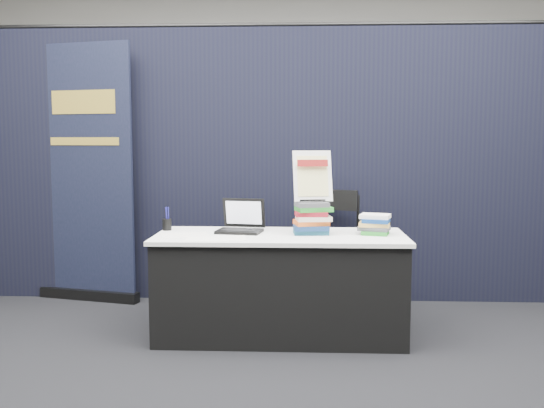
% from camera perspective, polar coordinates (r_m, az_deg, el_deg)
% --- Properties ---
extents(floor, '(8.00, 8.00, 0.00)m').
position_cam_1_polar(floor, '(4.03, 0.51, -14.71)').
color(floor, black).
rests_on(floor, ground).
extents(wall_back, '(8.00, 0.02, 3.50)m').
position_cam_1_polar(wall_back, '(7.77, 1.62, 8.40)').
color(wall_back, '#A8A69E').
rests_on(wall_back, floor).
extents(drape_partition, '(6.00, 0.08, 2.40)m').
position_cam_1_polar(drape_partition, '(5.37, 1.15, 3.61)').
color(drape_partition, black).
rests_on(drape_partition, floor).
extents(display_table, '(1.80, 0.75, 0.75)m').
position_cam_1_polar(display_table, '(4.44, 0.78, -7.64)').
color(display_table, black).
rests_on(display_table, floor).
extents(laptop, '(0.35, 0.30, 0.24)m').
position_cam_1_polar(laptop, '(4.49, -3.04, -1.90)').
color(laptop, black).
rests_on(laptop, display_table).
extents(mouse, '(0.08, 0.11, 0.03)m').
position_cam_1_polar(mouse, '(4.46, -2.10, -2.48)').
color(mouse, black).
rests_on(mouse, display_table).
extents(brochure_left, '(0.39, 0.33, 0.00)m').
position_cam_1_polar(brochure_left, '(4.37, -8.18, -2.92)').
color(brochure_left, white).
rests_on(brochure_left, display_table).
extents(brochure_mid, '(0.31, 0.22, 0.00)m').
position_cam_1_polar(brochure_mid, '(4.18, -6.03, -3.29)').
color(brochure_mid, white).
rests_on(brochure_mid, display_table).
extents(brochure_right, '(0.36, 0.28, 0.00)m').
position_cam_1_polar(brochure_right, '(4.20, -4.70, -3.24)').
color(brochure_right, white).
rests_on(brochure_right, display_table).
extents(pen_cup, '(0.08, 0.08, 0.09)m').
position_cam_1_polar(pen_cup, '(4.63, -9.85, -1.91)').
color(pen_cup, black).
rests_on(pen_cup, display_table).
extents(book_stack_tall, '(0.27, 0.23, 0.23)m').
position_cam_1_polar(book_stack_tall, '(4.38, 3.82, -1.33)').
color(book_stack_tall, navy).
rests_on(book_stack_tall, display_table).
extents(book_stack_short, '(0.24, 0.20, 0.15)m').
position_cam_1_polar(book_stack_short, '(4.42, 9.64, -1.90)').
color(book_stack_short, '#228026').
rests_on(book_stack_short, display_table).
extents(info_sign, '(0.29, 0.16, 0.38)m').
position_cam_1_polar(info_sign, '(4.38, 3.84, 2.59)').
color(info_sign, black).
rests_on(info_sign, book_stack_tall).
extents(pullup_banner, '(0.96, 0.32, 2.27)m').
position_cam_1_polar(pullup_banner, '(5.60, -17.07, 1.45)').
color(pullup_banner, black).
rests_on(pullup_banner, floor).
extents(stacking_chair, '(0.58, 0.59, 1.01)m').
position_cam_1_polar(stacking_chair, '(5.05, 5.80, -3.88)').
color(stacking_chair, black).
rests_on(stacking_chair, floor).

